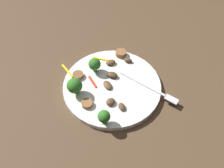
{
  "coord_description": "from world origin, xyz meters",
  "views": [
    {
      "loc": [
        0.32,
        -0.2,
        0.49
      ],
      "look_at": [
        0.0,
        0.0,
        0.02
      ],
      "focal_mm": 35.45,
      "sensor_mm": 36.0,
      "label": 1
    }
  ],
  "objects_px": {
    "sausage_slice_1": "(78,75)",
    "mushroom_2": "(112,75)",
    "sausage_slice_2": "(121,53)",
    "mushroom_1": "(111,102)",
    "mushroom_5": "(107,84)",
    "pepper_strip_2": "(67,71)",
    "broccoli_floret_2": "(104,117)",
    "sausage_slice_0": "(87,104)",
    "mushroom_0": "(128,60)",
    "pepper_strip_1": "(101,59)",
    "broccoli_floret_1": "(75,86)",
    "fork": "(152,89)",
    "pepper_strip_0": "(93,82)",
    "plate": "(112,86)",
    "broccoli_floret_0": "(95,64)",
    "mushroom_4": "(111,62)",
    "mushroom_3": "(122,107)"
  },
  "relations": [
    {
      "from": "mushroom_2",
      "to": "mushroom_4",
      "type": "bearing_deg",
      "value": 153.79
    },
    {
      "from": "pepper_strip_1",
      "to": "broccoli_floret_1",
      "type": "bearing_deg",
      "value": -57.76
    },
    {
      "from": "mushroom_5",
      "to": "pepper_strip_2",
      "type": "distance_m",
      "value": 0.13
    },
    {
      "from": "fork",
      "to": "broccoli_floret_1",
      "type": "distance_m",
      "value": 0.2
    },
    {
      "from": "sausage_slice_1",
      "to": "mushroom_5",
      "type": "distance_m",
      "value": 0.09
    },
    {
      "from": "fork",
      "to": "mushroom_4",
      "type": "xyz_separation_m",
      "value": [
        -0.14,
        -0.04,
        0.0
      ]
    },
    {
      "from": "sausage_slice_0",
      "to": "pepper_strip_0",
      "type": "height_order",
      "value": "sausage_slice_0"
    },
    {
      "from": "mushroom_2",
      "to": "mushroom_3",
      "type": "xyz_separation_m",
      "value": [
        0.1,
        -0.03,
        -0.0
      ]
    },
    {
      "from": "mushroom_0",
      "to": "pepper_strip_0",
      "type": "xyz_separation_m",
      "value": [
        0.01,
        -0.13,
        -0.0
      ]
    },
    {
      "from": "fork",
      "to": "mushroom_0",
      "type": "bearing_deg",
      "value": 155.13
    },
    {
      "from": "broccoli_floret_0",
      "to": "mushroom_1",
      "type": "xyz_separation_m",
      "value": [
        0.12,
        -0.02,
        -0.02
      ]
    },
    {
      "from": "sausage_slice_1",
      "to": "mushroom_2",
      "type": "relative_size",
      "value": 0.98
    },
    {
      "from": "mushroom_2",
      "to": "sausage_slice_1",
      "type": "bearing_deg",
      "value": -121.69
    },
    {
      "from": "mushroom_5",
      "to": "mushroom_1",
      "type": "bearing_deg",
      "value": -22.0
    },
    {
      "from": "mushroom_1",
      "to": "mushroom_4",
      "type": "relative_size",
      "value": 0.85
    },
    {
      "from": "broccoli_floret_2",
      "to": "pepper_strip_2",
      "type": "distance_m",
      "value": 0.2
    },
    {
      "from": "broccoli_floret_2",
      "to": "pepper_strip_0",
      "type": "bearing_deg",
      "value": 164.07
    },
    {
      "from": "mushroom_2",
      "to": "mushroom_5",
      "type": "distance_m",
      "value": 0.04
    },
    {
      "from": "mushroom_3",
      "to": "sausage_slice_0",
      "type": "bearing_deg",
      "value": -127.22
    },
    {
      "from": "sausage_slice_0",
      "to": "mushroom_4",
      "type": "bearing_deg",
      "value": 126.13
    },
    {
      "from": "mushroom_1",
      "to": "pepper_strip_2",
      "type": "relative_size",
      "value": 0.42
    },
    {
      "from": "sausage_slice_0",
      "to": "pepper_strip_2",
      "type": "height_order",
      "value": "sausage_slice_0"
    },
    {
      "from": "mushroom_0",
      "to": "mushroom_3",
      "type": "relative_size",
      "value": 1.01
    },
    {
      "from": "mushroom_1",
      "to": "mushroom_2",
      "type": "relative_size",
      "value": 0.81
    },
    {
      "from": "sausage_slice_0",
      "to": "mushroom_0",
      "type": "xyz_separation_m",
      "value": [
        -0.07,
        0.17,
        0.0
      ]
    },
    {
      "from": "mushroom_2",
      "to": "broccoli_floret_2",
      "type": "bearing_deg",
      "value": -39.16
    },
    {
      "from": "sausage_slice_1",
      "to": "sausage_slice_2",
      "type": "bearing_deg",
      "value": 93.74
    },
    {
      "from": "plate",
      "to": "pepper_strip_1",
      "type": "xyz_separation_m",
      "value": [
        -0.1,
        0.02,
        0.01
      ]
    },
    {
      "from": "mushroom_0",
      "to": "mushroom_1",
      "type": "xyz_separation_m",
      "value": [
        0.1,
        -0.12,
        0.0
      ]
    },
    {
      "from": "plate",
      "to": "broccoli_floret_0",
      "type": "xyz_separation_m",
      "value": [
        -0.07,
        -0.02,
        0.04
      ]
    },
    {
      "from": "sausage_slice_2",
      "to": "pepper_strip_2",
      "type": "relative_size",
      "value": 0.55
    },
    {
      "from": "sausage_slice_2",
      "to": "mushroom_2",
      "type": "bearing_deg",
      "value": -48.42
    },
    {
      "from": "broccoli_floret_1",
      "to": "sausage_slice_2",
      "type": "distance_m",
      "value": 0.19
    },
    {
      "from": "broccoli_floret_1",
      "to": "mushroom_3",
      "type": "height_order",
      "value": "broccoli_floret_1"
    },
    {
      "from": "mushroom_5",
      "to": "pepper_strip_0",
      "type": "relative_size",
      "value": 0.7
    },
    {
      "from": "plate",
      "to": "mushroom_4",
      "type": "relative_size",
      "value": 9.15
    },
    {
      "from": "plate",
      "to": "pepper_strip_2",
      "type": "distance_m",
      "value": 0.14
    },
    {
      "from": "fork",
      "to": "sausage_slice_0",
      "type": "bearing_deg",
      "value": -128.07
    },
    {
      "from": "mushroom_0",
      "to": "mushroom_3",
      "type": "height_order",
      "value": "mushroom_0"
    },
    {
      "from": "mushroom_5",
      "to": "broccoli_floret_0",
      "type": "bearing_deg",
      "value": -178.7
    },
    {
      "from": "sausage_slice_1",
      "to": "mushroom_4",
      "type": "distance_m",
      "value": 0.1
    },
    {
      "from": "fork",
      "to": "mushroom_0",
      "type": "xyz_separation_m",
      "value": [
        -0.12,
        0.0,
        0.0
      ]
    },
    {
      "from": "mushroom_5",
      "to": "pepper_strip_2",
      "type": "height_order",
      "value": "mushroom_5"
    },
    {
      "from": "pepper_strip_1",
      "to": "pepper_strip_0",
      "type": "bearing_deg",
      "value": -44.53
    },
    {
      "from": "plate",
      "to": "mushroom_1",
      "type": "bearing_deg",
      "value": -34.9
    },
    {
      "from": "mushroom_3",
      "to": "mushroom_5",
      "type": "height_order",
      "value": "same"
    },
    {
      "from": "mushroom_0",
      "to": "mushroom_5",
      "type": "height_order",
      "value": "mushroom_0"
    },
    {
      "from": "mushroom_0",
      "to": "pepper_strip_0",
      "type": "relative_size",
      "value": 0.53
    },
    {
      "from": "broccoli_floret_1",
      "to": "pepper_strip_0",
      "type": "height_order",
      "value": "broccoli_floret_1"
    },
    {
      "from": "broccoli_floret_2",
      "to": "sausage_slice_2",
      "type": "xyz_separation_m",
      "value": [
        -0.17,
        0.16,
        -0.02
      ]
    }
  ]
}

